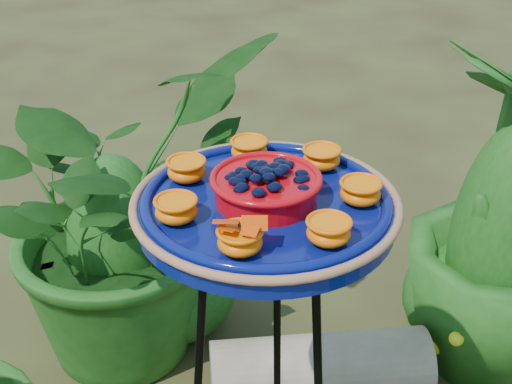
% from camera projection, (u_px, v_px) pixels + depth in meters
% --- Properties ---
extents(tripod_stand, '(0.34, 0.35, 0.84)m').
position_uv_depth(tripod_stand, '(265.00, 370.00, 1.35)').
color(tripod_stand, black).
rests_on(tripod_stand, ground).
extents(feeder_dish, '(0.47, 0.47, 0.10)m').
position_uv_depth(feeder_dish, '(266.00, 202.00, 1.17)').
color(feeder_dish, '#07125D').
rests_on(feeder_dish, tripod_stand).
extents(driftwood_log, '(0.62, 0.32, 0.20)m').
position_uv_depth(driftwood_log, '(320.00, 369.00, 1.93)').
color(driftwood_log, tan).
rests_on(driftwood_log, ground).
extents(shrub_back_left, '(1.03, 1.08, 0.93)m').
position_uv_depth(shrub_back_left, '(114.00, 207.00, 1.97)').
color(shrub_back_left, '#184913').
rests_on(shrub_back_left, ground).
extents(shrub_back_right, '(0.69, 0.69, 0.95)m').
position_uv_depth(shrub_back_right, '(507.00, 218.00, 1.90)').
color(shrub_back_right, '#184913').
rests_on(shrub_back_right, ground).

